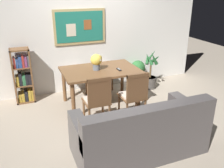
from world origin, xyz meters
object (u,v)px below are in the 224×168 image
object	(u,v)px
dining_chair_far_right	(101,65)
tv_remote	(119,69)
dining_chair_near_left	(98,98)
leather_couch	(140,134)
dining_table	(100,74)
bookshelf	(23,77)
dining_chair_near_right	(134,93)
dining_chair_far_left	(75,68)
potted_palm	(150,76)
potted_ivy	(138,71)
flower_vase	(96,61)

from	to	relation	value
dining_chair_far_right	tv_remote	bearing A→B (deg)	-89.43
dining_chair_near_left	leather_couch	xyz separation A→B (m)	(0.32, -0.87, -0.23)
dining_table	bookshelf	distance (m)	1.54
bookshelf	dining_chair_near_right	bearing A→B (deg)	-42.38
dining_table	dining_chair_near_left	xyz separation A→B (m)	(-0.33, -0.81, -0.10)
dining_table	dining_chair_far_left	bearing A→B (deg)	110.34
potted_palm	dining_chair_near_left	bearing A→B (deg)	-144.40
dining_table	bookshelf	bearing A→B (deg)	153.86
leather_couch	potted_ivy	bearing A→B (deg)	63.58
dining_chair_near_left	dining_chair_far_left	bearing A→B (deg)	89.16
tv_remote	dining_table	bearing A→B (deg)	152.44
dining_chair_far_right	potted_ivy	bearing A→B (deg)	-5.59
leather_couch	potted_palm	world-z (taller)	potted_palm
leather_couch	potted_ivy	world-z (taller)	leather_couch
dining_table	dining_chair_far_left	size ratio (longest dim) A/B	1.58
potted_ivy	dining_chair_near_right	bearing A→B (deg)	-119.18
dining_chair_far_right	leather_couch	distance (m)	2.54
dining_table	dining_chair_far_right	size ratio (longest dim) A/B	1.58
bookshelf	tv_remote	size ratio (longest dim) A/B	7.02
dining_chair_far_right	potted_ivy	xyz separation A→B (m)	(0.89, -0.09, -0.24)
dining_chair_far_right	flower_vase	xyz separation A→B (m)	(-0.38, -0.82, 0.36)
potted_ivy	bookshelf	bearing A→B (deg)	-178.66
leather_couch	dining_chair_near_left	bearing A→B (deg)	110.23
dining_table	flower_vase	distance (m)	0.27
dining_chair_near_left	dining_chair_near_right	bearing A→B (deg)	-4.43
potted_palm	flower_vase	size ratio (longest dim) A/B	2.89
dining_chair_far_right	bookshelf	bearing A→B (deg)	-175.00
dining_chair_near_right	dining_chair_far_left	world-z (taller)	same
leather_couch	bookshelf	size ratio (longest dim) A/B	1.64
dining_table	dining_chair_far_right	bearing A→B (deg)	69.73
dining_chair_near_right	flower_vase	bearing A→B (deg)	113.56
flower_vase	dining_chair_far_right	bearing A→B (deg)	65.35
dining_table	leather_couch	bearing A→B (deg)	-90.24
bookshelf	flower_vase	distance (m)	1.52
leather_couch	tv_remote	distance (m)	1.61
dining_chair_near_left	potted_ivy	xyz separation A→B (m)	(1.52, 1.55, -0.24)
dining_table	tv_remote	world-z (taller)	tv_remote
dining_chair_near_left	potted_palm	world-z (taller)	dining_chair_near_left
tv_remote	potted_palm	bearing A→B (deg)	28.08
dining_chair_far_right	leather_couch	xyz separation A→B (m)	(-0.31, -2.51, -0.23)
dining_chair_far_right	potted_palm	world-z (taller)	dining_chair_far_right
potted_ivy	flower_vase	size ratio (longest dim) A/B	1.85
dining_chair_near_right	dining_chair_near_left	bearing A→B (deg)	175.57
dining_chair_far_right	leather_couch	world-z (taller)	dining_chair_far_right
dining_chair_far_left	potted_ivy	size ratio (longest dim) A/B	1.62
potted_ivy	flower_vase	bearing A→B (deg)	-149.89
dining_chair_far_left	tv_remote	xyz separation A→B (m)	(0.62, -0.99, 0.20)
potted_ivy	dining_chair_near_left	bearing A→B (deg)	-134.55
tv_remote	flower_vase	bearing A→B (deg)	156.63
dining_chair_near_right	dining_chair_far_right	world-z (taller)	same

